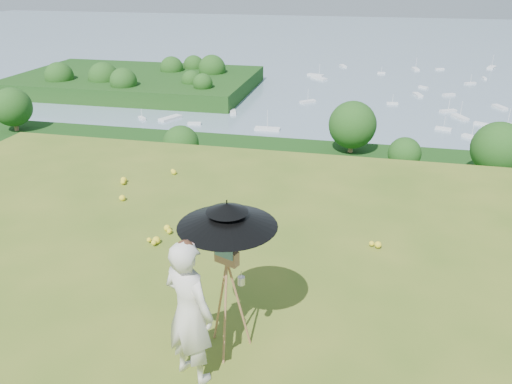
# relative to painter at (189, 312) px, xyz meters

# --- Properties ---
(ground) EXTENTS (14.00, 14.00, 0.00)m
(ground) POSITION_rel_painter_xyz_m (-1.17, 1.10, -0.91)
(ground) COLOR #496B1E
(ground) RESTS_ON ground
(forest_slope) EXTENTS (140.00, 56.00, 22.00)m
(forest_slope) POSITION_rel_painter_xyz_m (-1.17, 36.10, -29.91)
(forest_slope) COLOR #113B10
(forest_slope) RESTS_ON bay_water
(shoreline_tier) EXTENTS (170.00, 28.00, 8.00)m
(shoreline_tier) POSITION_rel_painter_xyz_m (-1.17, 76.10, -36.91)
(shoreline_tier) COLOR #676152
(shoreline_tier) RESTS_ON bay_water
(bay_water) EXTENTS (700.00, 700.00, 0.00)m
(bay_water) POSITION_rel_painter_xyz_m (-1.17, 241.10, -34.91)
(bay_water) COLOR #7296A4
(bay_water) RESTS_ON ground
(peninsula) EXTENTS (90.00, 60.00, 12.00)m
(peninsula) POSITION_rel_painter_xyz_m (-76.17, 156.10, -29.91)
(peninsula) COLOR #113B10
(peninsula) RESTS_ON bay_water
(slope_trees) EXTENTS (110.00, 50.00, 6.00)m
(slope_trees) POSITION_rel_painter_xyz_m (-1.17, 36.10, -15.91)
(slope_trees) COLOR #224A16
(slope_trees) RESTS_ON forest_slope
(harbor_town) EXTENTS (110.00, 22.00, 5.00)m
(harbor_town) POSITION_rel_painter_xyz_m (-1.17, 76.10, -30.41)
(harbor_town) COLOR beige
(harbor_town) RESTS_ON shoreline_tier
(moored_boats) EXTENTS (140.00, 140.00, 0.70)m
(moored_boats) POSITION_rel_painter_xyz_m (-13.67, 162.10, -34.56)
(moored_boats) COLOR white
(moored_boats) RESTS_ON bay_water
(wildflowers) EXTENTS (10.00, 10.50, 0.12)m
(wildflowers) POSITION_rel_painter_xyz_m (-1.17, 1.35, -0.85)
(wildflowers) COLOR yellow
(wildflowers) RESTS_ON ground
(painter) EXTENTS (0.79, 0.68, 1.83)m
(painter) POSITION_rel_painter_xyz_m (0.00, 0.00, 0.00)
(painter) COLOR silver
(painter) RESTS_ON ground
(field_easel) EXTENTS (0.78, 0.78, 1.58)m
(field_easel) POSITION_rel_painter_xyz_m (0.30, 0.53, -0.13)
(field_easel) COLOR #A27344
(field_easel) RESTS_ON ground
(sun_umbrella) EXTENTS (1.44, 1.44, 0.78)m
(sun_umbrella) POSITION_rel_painter_xyz_m (0.31, 0.56, 0.77)
(sun_umbrella) COLOR black
(sun_umbrella) RESTS_ON field_easel
(painter_cap) EXTENTS (0.25, 0.28, 0.10)m
(painter_cap) POSITION_rel_painter_xyz_m (0.00, 0.00, 0.86)
(painter_cap) COLOR #D17373
(painter_cap) RESTS_ON painter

